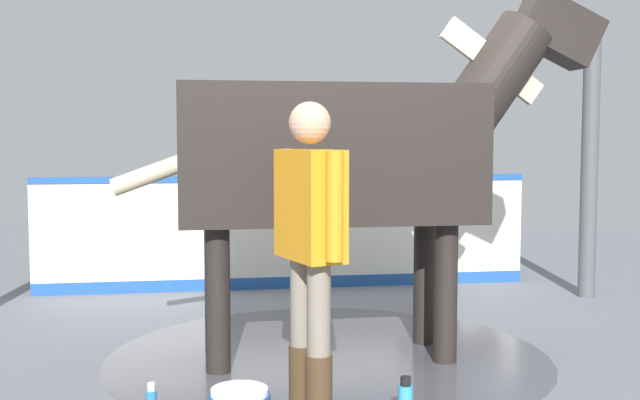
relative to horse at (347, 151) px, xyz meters
The scene contains 6 objects.
ground_plane 1.44m from the horse, 155.59° to the left, with size 16.00×16.00×0.02m, color slate.
wet_patch 1.44m from the horse, 20.75° to the left, with size 3.08×3.08×0.00m, color #4C4C54.
barrier_wall 2.69m from the horse, 66.26° to the right, with size 4.67×1.84×1.14m.
roof_post_near 3.15m from the horse, 127.19° to the right, with size 0.16×0.16×2.61m, color #4C4C51.
horse is the anchor object (origin of this frame).
handler 1.21m from the horse, 89.40° to the left, with size 0.48×0.56×1.72m.
Camera 1 is at (-0.90, 5.32, 1.52)m, focal length 44.19 mm.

